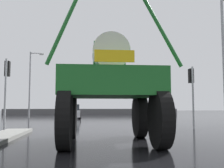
% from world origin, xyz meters
% --- Properties ---
extents(ground_plane, '(120.00, 120.00, 0.00)m').
position_xyz_m(ground_plane, '(0.00, 18.00, 0.00)').
color(ground_plane, black).
extents(oversize_sprayer, '(4.19, 4.98, 4.76)m').
position_xyz_m(oversize_sprayer, '(-0.15, 6.28, 1.97)').
color(oversize_sprayer, black).
rests_on(oversize_sprayer, ground).
extents(sedan_ahead, '(2.12, 4.21, 1.52)m').
position_xyz_m(sedan_ahead, '(-2.56, 25.67, 0.71)').
color(sedan_ahead, silver).
rests_on(sedan_ahead, ground).
extents(traffic_signal_near_left, '(0.24, 0.54, 3.89)m').
position_xyz_m(traffic_signal_near_left, '(-5.32, 11.52, 2.84)').
color(traffic_signal_near_left, '#A8AAAF').
rests_on(traffic_signal_near_left, ground).
extents(traffic_signal_near_right, '(0.24, 0.54, 3.62)m').
position_xyz_m(traffic_signal_near_right, '(5.17, 11.52, 2.64)').
color(traffic_signal_near_right, '#A8AAAF').
rests_on(traffic_signal_near_right, ground).
extents(streetlight_far_left, '(1.59, 0.24, 7.57)m').
position_xyz_m(streetlight_far_left, '(-7.29, 27.17, 4.19)').
color(streetlight_far_left, '#A8AAAF').
rests_on(streetlight_far_left, ground).
extents(roadside_barrier, '(28.62, 0.24, 0.90)m').
position_xyz_m(roadside_barrier, '(0.00, 39.89, 0.45)').
color(roadside_barrier, '#59595B').
rests_on(roadside_barrier, ground).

